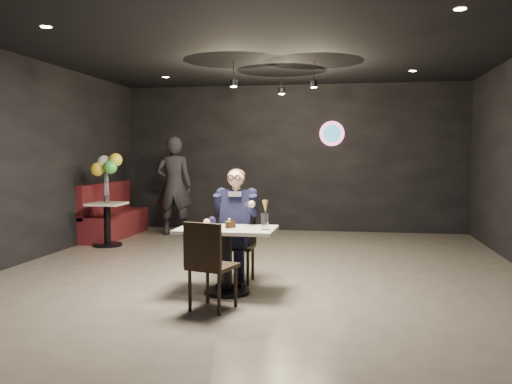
% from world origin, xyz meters
% --- Properties ---
extents(floor, '(9.00, 9.00, 0.00)m').
position_xyz_m(floor, '(0.00, 0.00, 0.00)').
color(floor, slate).
rests_on(floor, ground).
extents(wall_sign, '(0.50, 0.06, 0.50)m').
position_xyz_m(wall_sign, '(0.80, 4.47, 2.00)').
color(wall_sign, pink).
rests_on(wall_sign, floor).
extents(pendant_lights, '(1.40, 1.20, 0.36)m').
position_xyz_m(pendant_lights, '(0.00, 2.00, 2.88)').
color(pendant_lights, black).
rests_on(pendant_lights, floor).
extents(main_table, '(1.10, 0.70, 0.75)m').
position_xyz_m(main_table, '(-0.21, -0.73, 0.38)').
color(main_table, silver).
rests_on(main_table, floor).
extents(chair_far, '(0.42, 0.46, 0.92)m').
position_xyz_m(chair_far, '(-0.21, -0.18, 0.46)').
color(chair_far, black).
rests_on(chair_far, floor).
extents(chair_near, '(0.53, 0.56, 0.92)m').
position_xyz_m(chair_near, '(-0.21, -1.37, 0.46)').
color(chair_near, black).
rests_on(chair_near, floor).
extents(seated_man, '(0.60, 0.80, 1.44)m').
position_xyz_m(seated_man, '(-0.21, -0.18, 0.72)').
color(seated_man, black).
rests_on(seated_man, floor).
extents(dessert_plate, '(0.23, 0.23, 0.01)m').
position_xyz_m(dessert_plate, '(-0.17, -0.83, 0.76)').
color(dessert_plate, white).
rests_on(dessert_plate, main_table).
extents(cake_slice, '(0.13, 0.12, 0.08)m').
position_xyz_m(cake_slice, '(-0.15, -0.79, 0.80)').
color(cake_slice, black).
rests_on(cake_slice, dessert_plate).
extents(mint_leaf, '(0.06, 0.04, 0.01)m').
position_xyz_m(mint_leaf, '(-0.16, -0.87, 0.84)').
color(mint_leaf, '#2D862C').
rests_on(mint_leaf, cake_slice).
extents(sundae_glass, '(0.08, 0.08, 0.18)m').
position_xyz_m(sundae_glass, '(0.24, -0.80, 0.84)').
color(sundae_glass, silver).
rests_on(sundae_glass, main_table).
extents(wafer_cone, '(0.09, 0.09, 0.14)m').
position_xyz_m(wafer_cone, '(0.24, -0.78, 1.00)').
color(wafer_cone, '#AF8948').
rests_on(wafer_cone, sundae_glass).
extents(booth_bench, '(0.52, 2.07, 1.04)m').
position_xyz_m(booth_bench, '(-3.25, 3.04, 0.52)').
color(booth_bench, '#4E101D').
rests_on(booth_bench, floor).
extents(side_table, '(0.57, 0.57, 0.71)m').
position_xyz_m(side_table, '(-2.95, 2.04, 0.36)').
color(side_table, silver).
rests_on(side_table, floor).
extents(balloon_vase, '(0.11, 0.11, 0.16)m').
position_xyz_m(balloon_vase, '(-2.95, 2.04, 0.83)').
color(balloon_vase, silver).
rests_on(balloon_vase, side_table).
extents(balloon_bunch, '(0.42, 0.42, 0.70)m').
position_xyz_m(balloon_bunch, '(-2.95, 2.04, 1.25)').
color(balloon_bunch, yellow).
rests_on(balloon_bunch, balloon_vase).
extents(passerby, '(0.76, 0.55, 1.93)m').
position_xyz_m(passerby, '(-2.21, 3.45, 0.96)').
color(passerby, black).
rests_on(passerby, floor).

